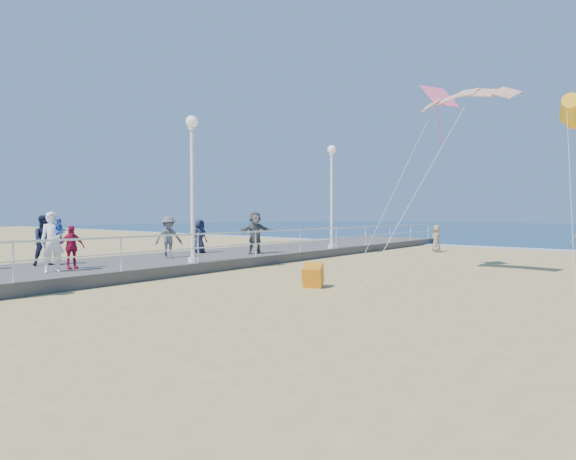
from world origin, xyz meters
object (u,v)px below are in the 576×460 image
Objects in this scene: woman_holding_toddler at (53,242)px; box_kite at (313,277)px; lamp_post_mid at (192,173)px; toddler_held at (60,231)px; beach_walker_c at (436,239)px; lamp_post_far at (332,185)px; spectator_5 at (255,233)px; spectator_4 at (200,236)px; spectator_3 at (71,247)px; spectator_7 at (45,240)px; spectator_2 at (169,237)px.

woman_holding_toddler reaches higher than box_kite.
box_kite is (5.24, 0.26, -3.36)m from lamp_post_mid.
beach_walker_c is at bearing 6.70° from toddler_held.
lamp_post_far is at bearing 15.16° from toddler_held.
beach_walker_c is (4.29, 19.03, -0.88)m from toddler_held.
spectator_5 is at bearing -99.15° from lamp_post_far.
spectator_5 reaches higher than spectator_4.
toddler_held is 0.97m from spectator_3.
lamp_post_mid is at bearing 158.12° from box_kite.
spectator_7 is at bearing -42.39° from beach_walker_c.
woman_holding_toddler reaches higher than spectator_4.
box_kite is at bearing -113.40° from spectator_4.
spectator_7 is (-3.19, -3.80, -2.40)m from lamp_post_mid.
spectator_5 is 11.42m from beach_walker_c.
toddler_held is 0.52× the size of spectator_4.
lamp_post_far is 3.44× the size of beach_walker_c.
box_kite is at bearing -15.49° from beach_walker_c.
lamp_post_far reaches higher than beach_walker_c.
spectator_5 is at bearing 122.68° from box_kite.
lamp_post_far reaches higher than box_kite.
lamp_post_far is 6.68× the size of toddler_held.
spectator_5 reaches higher than spectator_2.
spectator_2 reaches higher than spectator_3.
woman_holding_toddler is at bearing -171.38° from spectator_4.
beach_walker_c is (6.36, 11.94, -0.39)m from spectator_4.
woman_holding_toddler is 7.98m from box_kite.
box_kite is at bearing -53.12° from spectator_3.
beach_walker_c is (3.31, 14.76, -2.89)m from lamp_post_mid.
toddler_held is 0.57× the size of spectator_3.
spectator_7 is at bearing -179.01° from box_kite.
spectator_5 is (1.35, 3.63, 0.11)m from spectator_2.
spectator_4 is at bearing 34.26° from woman_holding_toddler.
toddler_held is 0.47× the size of spectator_2.
box_kite is at bearing 2.82° from lamp_post_mid.
lamp_post_mid reaches higher than spectator_2.
lamp_post_far is 3.16× the size of spectator_2.
woman_holding_toddler is 1.31× the size of spectator_3.
spectator_5 is at bearing 17.06° from woman_holding_toddler.
spectator_5 is 1.22× the size of beach_walker_c.
lamp_post_far is at bearing 90.00° from lamp_post_mid.
spectator_5 is (0.74, 7.81, 0.24)m from spectator_3.
spectator_4 reaches higher than spectator_3.
lamp_post_mid is 5.13m from woman_holding_toddler.
woman_holding_toddler reaches higher than spectator_7.
toddler_held reaches higher than spectator_4.
spectator_4 is (-0.92, 2.34, -0.07)m from spectator_2.
spectator_2 is (-2.14, 0.49, -2.42)m from lamp_post_mid.
lamp_post_far is 3.47× the size of spectator_4.
toddler_held is 19.53m from beach_walker_c.
spectator_3 is 0.92× the size of spectator_4.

